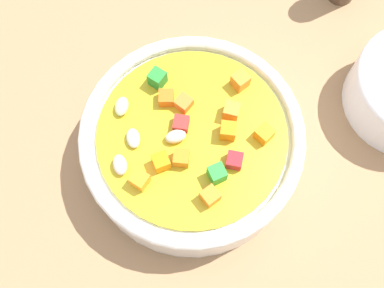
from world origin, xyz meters
TOP-DOWN VIEW (x-y plane):
  - ground_plane at (0.00, 0.00)cm, footprint 140.00×140.00cm
  - soup_bowl_main at (0.00, -0.01)cm, footprint 18.19×18.19cm

SIDE VIEW (x-z plane):
  - ground_plane at x=0.00cm, z-range -2.00..0.00cm
  - soup_bowl_main at x=0.00cm, z-range -0.27..6.01cm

